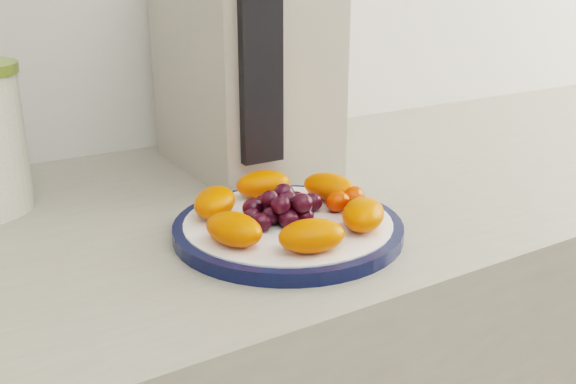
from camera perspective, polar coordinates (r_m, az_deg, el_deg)
plate_rim at (r=0.70m, az=0.00°, el=-3.26°), size 0.25×0.25×0.01m
plate_face at (r=0.70m, az=0.00°, el=-3.18°), size 0.23×0.23×0.02m
appliance_body at (r=0.93m, az=-3.98°, el=11.95°), size 0.18×0.26×0.32m
appliance_panel at (r=0.79m, az=-2.48°, el=11.01°), size 0.05×0.02×0.24m
fruit_plate at (r=0.70m, az=0.13°, el=-1.31°), size 0.22×0.22×0.04m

